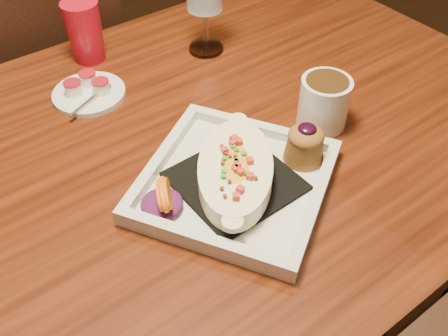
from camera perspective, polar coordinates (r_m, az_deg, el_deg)
table at (r=0.94m, az=-7.11°, el=-3.08°), size 1.50×0.90×0.75m
chair_far at (r=1.49m, az=-19.46°, el=7.79°), size 0.42×0.42×0.93m
plate at (r=0.79m, az=1.98°, el=-0.64°), size 0.39×0.39×0.08m
coffee_mug at (r=0.92m, az=11.45°, el=7.63°), size 0.12×0.09×0.10m
saucer at (r=1.02m, az=-15.22°, el=8.44°), size 0.14×0.14×0.10m
red_tumbler at (r=1.11m, az=-15.62°, el=14.79°), size 0.08×0.08×0.13m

